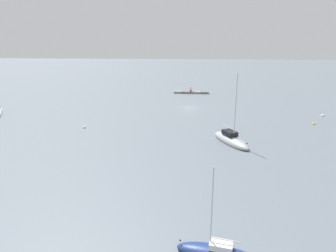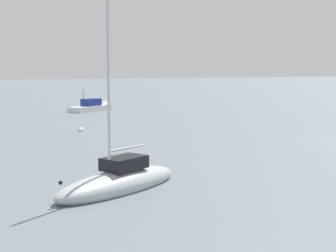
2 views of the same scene
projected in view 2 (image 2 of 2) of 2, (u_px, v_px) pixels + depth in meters
name	position (u px, v px, depth m)	size (l,w,h in m)	color
sailboat_grey_near	(119.00, 182.00, 26.07)	(5.88, 8.58, 10.58)	#ADB2B7
motorboat_white_mid	(93.00, 108.00, 74.06)	(5.77, 7.35, 4.09)	silver
mooring_buoy_near	(81.00, 130.00, 50.18)	(0.57, 0.57, 0.57)	white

